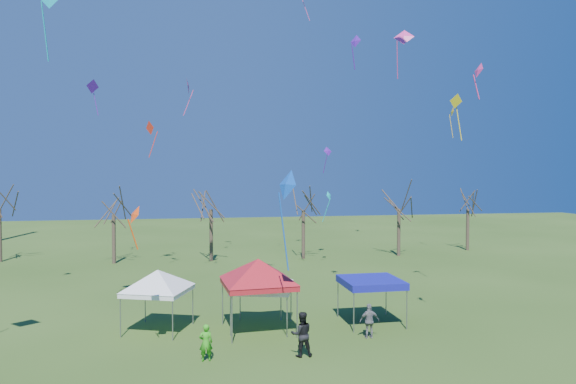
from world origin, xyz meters
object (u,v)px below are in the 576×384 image
tent_red (258,264)px  person_grey (369,321)px  person_dark (302,334)px  tree_2 (211,191)px  tree_4 (399,192)px  tree_1 (113,197)px  tree_3 (303,193)px  tent_white_mid (262,270)px  person_green (206,343)px  tree_5 (468,194)px  tent_white_west (158,274)px  tent_blue (371,282)px

tent_red → person_grey: bearing=-22.3°
person_dark → tree_2: bearing=-82.8°
tree_4 → tent_red: 26.58m
tree_1 → tree_2: (8.40, -0.27, 0.50)m
tree_4 → person_dark: 29.30m
tree_3 → tree_4: bearing=-0.3°
tent_red → tent_white_mid: bearing=58.5°
tree_1 → person_green: tree_1 is taller
tree_2 → tent_red: size_ratio=1.73×
tree_5 → person_grey: tree_5 is taller
tree_2 → person_grey: (6.55, -23.32, -5.47)m
tree_3 → tent_white_west: 23.39m
person_green → tent_blue: bearing=-159.1°
tree_5 → tent_white_mid: 33.27m
tree_4 → tent_white_west: bearing=-136.7°
tree_2 → person_green: size_ratio=5.27×
tree_2 → tree_3: size_ratio=1.03×
tent_white_mid → person_green: size_ratio=2.57×
tree_3 → person_dark: bearing=-102.6°
tent_white_west → tree_2: bearing=80.5°
tent_white_mid → tent_white_west: bearing=173.7°
tree_5 → tent_white_west: bearing=-143.3°
tree_1 → tent_white_mid: (10.15, -21.10, -2.85)m
tent_white_west → tree_5: bearing=36.7°
person_dark → tree_5: bearing=-130.2°
tent_white_west → tent_red: bearing=-11.4°
tree_1 → tent_white_mid: 23.59m
tree_3 → person_grey: size_ratio=4.82×
tent_white_west → tent_blue: 10.91m
tent_white_west → tree_4: bearing=43.3°
tree_1 → tent_red: (9.89, -21.52, -2.42)m
tree_2 → tent_white_mid: size_ratio=2.05×
tent_white_west → tent_red: (4.90, -0.99, 0.52)m
tent_white_mid → tent_blue: (5.71, -0.18, -0.79)m
tree_3 → tent_white_mid: 21.78m
tent_white_west → person_green: size_ratio=2.41×
tree_2 → tent_red: bearing=-86.0°
person_green → person_dark: bearing=173.8°
tree_2 → tent_white_mid: 21.17m
person_dark → person_grey: (3.69, 1.79, -0.14)m
tree_4 → tree_5: tree_4 is taller
tree_3 → person_green: tree_3 is taller
tent_blue → tent_white_west: bearing=176.0°
tree_1 → person_green: bearing=-74.0°
tree_2 → tree_5: tree_2 is taller
tent_white_west → person_grey: tent_white_west is taller
tree_3 → tent_blue: tree_3 is taller
tree_3 → tent_white_mid: size_ratio=1.98×
tent_red → person_dark: tent_red is taller
tree_3 → tent_white_mid: bearing=-108.0°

